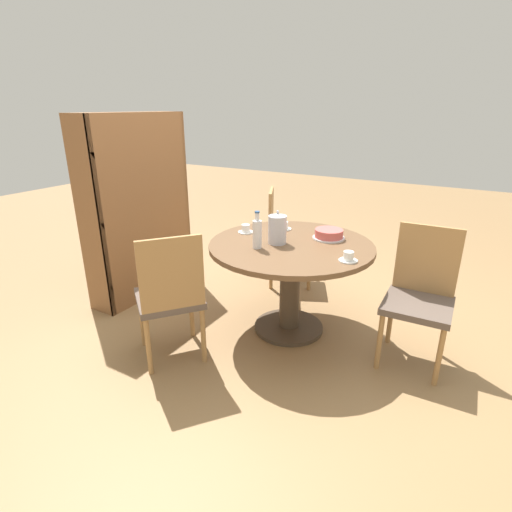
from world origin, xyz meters
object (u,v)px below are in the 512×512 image
water_bottle (257,233)px  cake_main (329,234)px  chair_a (170,295)px  chair_b (420,294)px  bookshelf (138,212)px  cup_b (284,226)px  cup_a (246,229)px  coffee_pot (277,229)px  chair_c (284,235)px  cup_c (348,257)px

water_bottle → cake_main: (0.45, -0.36, -0.07)m
chair_a → chair_b: size_ratio=1.00×
chair_a → bookshelf: (0.69, 0.95, 0.28)m
chair_b → water_bottle: 1.16m
cup_b → cup_a: bearing=136.2°
bookshelf → water_bottle: size_ratio=6.02×
cake_main → cup_a: 0.65m
cup_a → coffee_pot: bearing=-107.8°
chair_c → cup_c: (-0.93, -0.91, 0.25)m
cup_c → cup_a: bearing=77.9°
water_bottle → chair_b: bearing=-74.1°
chair_a → chair_c: (1.54, -0.07, 0.00)m
cup_a → cup_c: size_ratio=1.00×
chair_a → cup_c: size_ratio=7.52×
chair_b → water_bottle: bearing=-165.8°
coffee_pot → cup_a: size_ratio=2.01×
cup_b → chair_b: bearing=-100.0°
chair_c → cup_a: chair_c is taller
chair_a → water_bottle: water_bottle is taller
coffee_pot → cup_a: coffee_pot is taller
bookshelf → water_bottle: 1.31m
coffee_pot → cup_a: 0.36m
chair_a → chair_c: same height
chair_a → water_bottle: bearing=-174.4°
chair_c → cup_c: 1.33m
chair_a → chair_b: bearing=159.2°
chair_b → bookshelf: bookshelf is taller
bookshelf → cup_c: 1.94m
chair_a → chair_b: (0.84, -1.41, 0.00)m
chair_c → bookshelf: bookshelf is taller
chair_a → cake_main: (0.99, -0.71, 0.26)m
chair_c → water_bottle: bearing=170.5°
water_bottle → cup_b: water_bottle is taller
chair_b → cup_b: size_ratio=7.52×
bookshelf → cup_b: 1.31m
chair_b → coffee_pot: (-0.14, 0.99, 0.33)m
coffee_pot → cake_main: coffee_pot is taller
cake_main → cup_a: (-0.18, 0.62, -0.01)m
bookshelf → cup_b: bookshelf is taller
chair_c → cup_a: 0.78m
chair_a → water_bottle: size_ratio=3.46×
bookshelf → cup_a: size_ratio=13.07×
bookshelf → cake_main: size_ratio=6.66×
chair_b → cake_main: chair_b is taller
cake_main → water_bottle: bearing=141.6°
chair_c → cup_c: chair_c is taller
water_bottle → cup_b: (0.50, 0.04, -0.08)m
chair_b → cup_a: bearing=179.9°
cake_main → cup_c: size_ratio=1.96×
coffee_pot → water_bottle: water_bottle is taller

